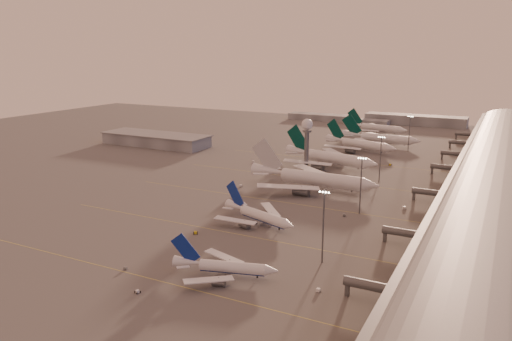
% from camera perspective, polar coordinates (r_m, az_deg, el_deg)
% --- Properties ---
extents(ground, '(700.00, 700.00, 0.00)m').
position_cam_1_polar(ground, '(193.07, -9.00, -7.14)').
color(ground, '#575454').
rests_on(ground, ground).
extents(taxiway_markings, '(180.00, 185.25, 0.02)m').
position_cam_1_polar(taxiway_markings, '(225.96, 5.67, -3.91)').
color(taxiway_markings, gold).
rests_on(taxiway_markings, ground).
extents(terminal, '(57.00, 362.00, 23.04)m').
position_cam_1_polar(terminal, '(261.38, 26.41, -0.49)').
color(terminal, black).
rests_on(terminal, ground).
extents(hangar, '(82.00, 27.00, 8.50)m').
position_cam_1_polar(hangar, '(370.37, -11.37, 3.52)').
color(hangar, slate).
rests_on(hangar, ground).
extents(radar_tower, '(6.40, 6.40, 31.10)m').
position_cam_1_polar(radar_tower, '(288.05, 5.84, 4.21)').
color(radar_tower, '#55575C').
rests_on(radar_tower, ground).
extents(mast_a, '(3.60, 0.56, 25.00)m').
position_cam_1_polar(mast_a, '(162.60, 7.69, -5.97)').
color(mast_a, '#55575C').
rests_on(mast_a, ground).
extents(mast_b, '(3.60, 0.56, 25.00)m').
position_cam_1_polar(mast_b, '(213.79, 11.90, -1.34)').
color(mast_b, '#55575C').
rests_on(mast_b, ground).
extents(mast_c, '(3.60, 0.56, 25.00)m').
position_cam_1_polar(mast_c, '(266.96, 14.03, 1.53)').
color(mast_c, '#55575C').
rests_on(mast_c, ground).
extents(mast_d, '(3.60, 0.56, 25.00)m').
position_cam_1_polar(mast_d, '(354.23, 17.12, 4.27)').
color(mast_d, '#55575C').
rests_on(mast_d, ground).
extents(distant_horizon, '(165.00, 37.50, 9.00)m').
position_cam_1_polar(distant_horizon, '(485.92, 14.45, 5.68)').
color(distant_horizon, slate).
rests_on(distant_horizon, ground).
extents(narrowbody_near, '(33.07, 26.04, 13.22)m').
position_cam_1_polar(narrowbody_near, '(156.13, -3.56, -11.11)').
color(narrowbody_near, silver).
rests_on(narrowbody_near, ground).
extents(narrowbody_mid, '(36.93, 28.95, 15.02)m').
position_cam_1_polar(narrowbody_mid, '(199.92, 0.30, -5.30)').
color(narrowbody_mid, silver).
rests_on(narrowbody_mid, ground).
extents(widebody_white, '(67.77, 54.29, 23.84)m').
position_cam_1_polar(widebody_white, '(249.93, 6.54, -1.22)').
color(widebody_white, silver).
rests_on(widebody_white, ground).
extents(greentail_a, '(62.19, 49.66, 22.94)m').
position_cam_1_polar(greentail_a, '(299.87, 8.50, 1.21)').
color(greentail_a, silver).
rests_on(greentail_a, ground).
extents(greentail_b, '(54.21, 43.11, 20.33)m').
position_cam_1_polar(greentail_b, '(349.30, 11.84, 2.76)').
color(greentail_b, silver).
rests_on(greentail_b, ground).
extents(greentail_c, '(58.92, 47.48, 21.39)m').
position_cam_1_polar(greentail_c, '(374.85, 14.04, 3.41)').
color(greentail_c, silver).
rests_on(greentail_c, ground).
extents(greentail_d, '(53.15, 42.54, 19.48)m').
position_cam_1_polar(greentail_d, '(427.58, 13.62, 4.62)').
color(greentail_d, silver).
rests_on(greentail_d, ground).
extents(gsv_truck_a, '(4.98, 2.89, 1.90)m').
position_cam_1_polar(gsv_truck_a, '(166.15, -14.62, -10.61)').
color(gsv_truck_a, slate).
rests_on(gsv_truck_a, ground).
extents(gsv_tug_near, '(2.66, 3.43, 0.86)m').
position_cam_1_polar(gsv_tug_near, '(151.08, -13.39, -13.32)').
color(gsv_tug_near, white).
rests_on(gsv_tug_near, ground).
extents(gsv_catering_a, '(4.91, 2.41, 3.99)m').
position_cam_1_polar(gsv_catering_a, '(148.22, 7.22, -12.92)').
color(gsv_catering_a, white).
rests_on(gsv_catering_a, ground).
extents(gsv_tug_mid, '(3.60, 4.09, 1.00)m').
position_cam_1_polar(gsv_tug_mid, '(191.49, -6.93, -7.08)').
color(gsv_tug_mid, yellow).
rests_on(gsv_tug_mid, ground).
extents(gsv_truck_b, '(5.93, 3.29, 2.26)m').
position_cam_1_polar(gsv_truck_b, '(212.38, 10.17, -4.90)').
color(gsv_truck_b, slate).
rests_on(gsv_truck_b, ground).
extents(gsv_truck_c, '(5.82, 5.16, 2.33)m').
position_cam_1_polar(gsv_truck_c, '(253.59, -1.65, -1.61)').
color(gsv_truck_c, white).
rests_on(gsv_truck_c, ground).
extents(gsv_catering_b, '(6.03, 4.33, 4.53)m').
position_cam_1_polar(gsv_catering_b, '(227.82, 16.69, -3.70)').
color(gsv_catering_b, white).
rests_on(gsv_catering_b, ground).
extents(gsv_truck_d, '(3.15, 6.05, 2.32)m').
position_cam_1_polar(gsv_truck_d, '(308.08, -0.29, 1.16)').
color(gsv_truck_d, white).
rests_on(gsv_truck_d, ground).
extents(gsv_tug_hangar, '(3.66, 2.43, 0.99)m').
position_cam_1_polar(gsv_tug_hangar, '(310.46, 15.07, 0.65)').
color(gsv_tug_hangar, yellow).
rests_on(gsv_tug_hangar, ground).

